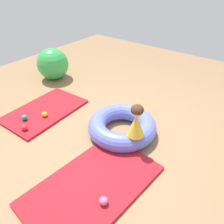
{
  "coord_description": "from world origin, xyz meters",
  "views": [
    {
      "loc": [
        -2.2,
        -1.46,
        2.19
      ],
      "look_at": [
        -0.05,
        0.2,
        0.31
      ],
      "focal_mm": 34.63,
      "sensor_mm": 36.0,
      "label": 1
    }
  ],
  "objects": [
    {
      "name": "inflatable_cushion",
      "position": [
        -0.05,
        -0.0,
        0.14
      ],
      "size": [
        1.04,
        1.04,
        0.27
      ],
      "primitive_type": "torus",
      "color": "#6070E5",
      "rests_on": "ground"
    },
    {
      "name": "play_ball_pink",
      "position": [
        -1.18,
        -0.56,
        0.09
      ],
      "size": [
        0.1,
        0.1,
        0.1
      ],
      "primitive_type": "sphere",
      "color": "pink",
      "rests_on": "gym_mat_far_left"
    },
    {
      "name": "play_ball_red",
      "position": [
        -0.96,
        1.22,
        0.09
      ],
      "size": [
        0.1,
        0.1,
        0.1
      ],
      "primitive_type": "sphere",
      "color": "red",
      "rests_on": "gym_mat_center_rear"
    },
    {
      "name": "gym_mat_far_left",
      "position": [
        -1.06,
        -0.3,
        0.02
      ],
      "size": [
        1.68,
        1.1,
        0.04
      ],
      "primitive_type": "cube",
      "rotation": [
        0.0,
        0.0,
        -0.09
      ],
      "color": "#B21923",
      "rests_on": "ground"
    },
    {
      "name": "play_ball_teal",
      "position": [
        -0.81,
        1.44,
        0.09
      ],
      "size": [
        0.09,
        0.09,
        0.09
      ],
      "primitive_type": "sphere",
      "color": "teal",
      "rests_on": "gym_mat_center_rear"
    },
    {
      "name": "ground_plane",
      "position": [
        0.0,
        0.0,
        0.0
      ],
      "size": [
        8.0,
        8.0,
        0.0
      ],
      "primitive_type": "plane",
      "color": "#93704C"
    },
    {
      "name": "exercise_ball_large",
      "position": [
        0.59,
        2.35,
        0.34
      ],
      "size": [
        0.69,
        0.69,
        0.69
      ],
      "primitive_type": "sphere",
      "color": "green",
      "rests_on": "ground"
    },
    {
      "name": "play_ball_yellow",
      "position": [
        -0.54,
        1.26,
        0.09
      ],
      "size": [
        0.09,
        0.09,
        0.09
      ],
      "primitive_type": "sphere",
      "color": "yellow",
      "rests_on": "gym_mat_center_rear"
    },
    {
      "name": "gym_mat_center_rear",
      "position": [
        -0.41,
        1.43,
        0.02
      ],
      "size": [
        1.41,
        0.91,
        0.04
      ],
      "primitive_type": "cube",
      "rotation": [
        0.0,
        0.0,
        0.04
      ],
      "color": "#B21923",
      "rests_on": "ground"
    },
    {
      "name": "child_in_yellow",
      "position": [
        -0.23,
        -0.34,
        0.5
      ],
      "size": [
        0.34,
        0.34,
        0.47
      ],
      "rotation": [
        0.0,
        0.0,
        2.49
      ],
      "color": "yellow",
      "rests_on": "inflatable_cushion"
    }
  ]
}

